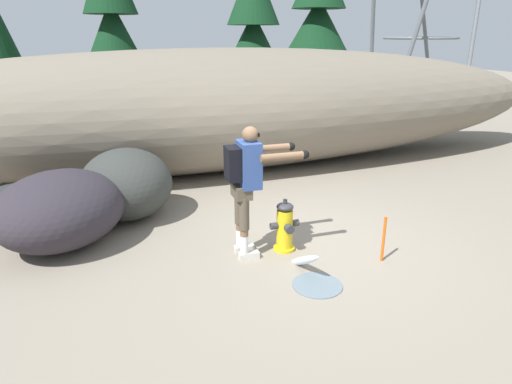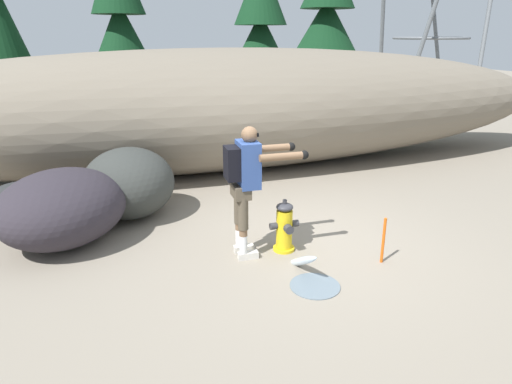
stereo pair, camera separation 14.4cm
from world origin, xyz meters
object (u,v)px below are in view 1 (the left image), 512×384
(utility_worker, at_px, (248,177))
(survey_stake, at_px, (384,239))
(boulder_small, at_px, (15,206))
(boulder_mid, at_px, (126,184))
(fire_hydrant, at_px, (285,227))
(boulder_large, at_px, (60,209))

(utility_worker, bearing_deg, survey_stake, -23.41)
(survey_stake, bearing_deg, boulder_small, 148.52)
(boulder_mid, relative_size, survey_stake, 2.41)
(fire_hydrant, distance_m, boulder_large, 3.00)
(utility_worker, relative_size, boulder_large, 0.94)
(boulder_small, bearing_deg, survey_stake, -31.48)
(fire_hydrant, height_order, survey_stake, fire_hydrant)
(boulder_large, bearing_deg, boulder_small, 127.40)
(boulder_mid, height_order, boulder_small, boulder_mid)
(boulder_large, distance_m, boulder_small, 1.13)
(boulder_mid, bearing_deg, boulder_small, 173.81)
(boulder_small, xyz_separation_m, survey_stake, (4.48, -2.75, -0.02))
(utility_worker, height_order, survey_stake, utility_worker)
(boulder_mid, bearing_deg, fire_hydrant, -45.41)
(boulder_large, distance_m, survey_stake, 4.24)
(utility_worker, bearing_deg, boulder_small, 147.01)
(utility_worker, bearing_deg, boulder_large, 154.84)
(boulder_mid, bearing_deg, boulder_large, -142.08)
(boulder_large, height_order, boulder_mid, boulder_mid)
(boulder_mid, relative_size, boulder_small, 1.35)
(fire_hydrant, xyz_separation_m, boulder_small, (-3.44, 2.05, -0.00))
(boulder_large, distance_m, boulder_mid, 1.16)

